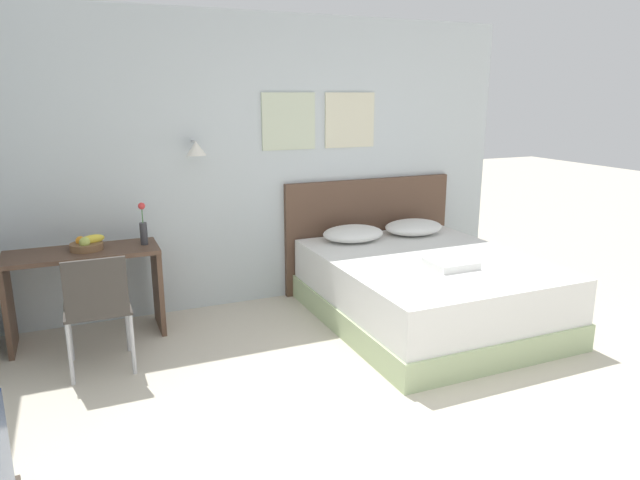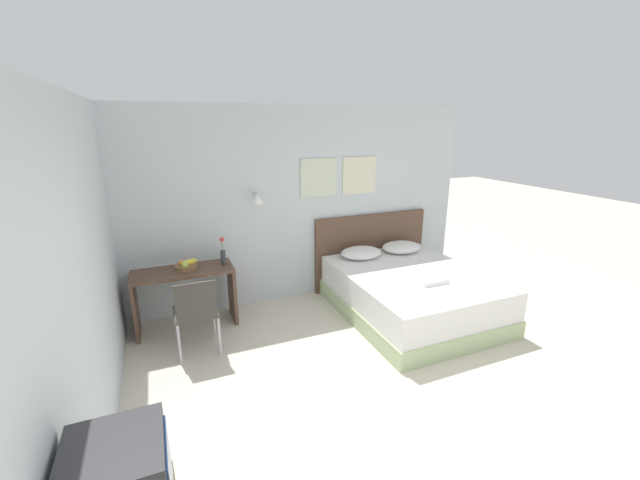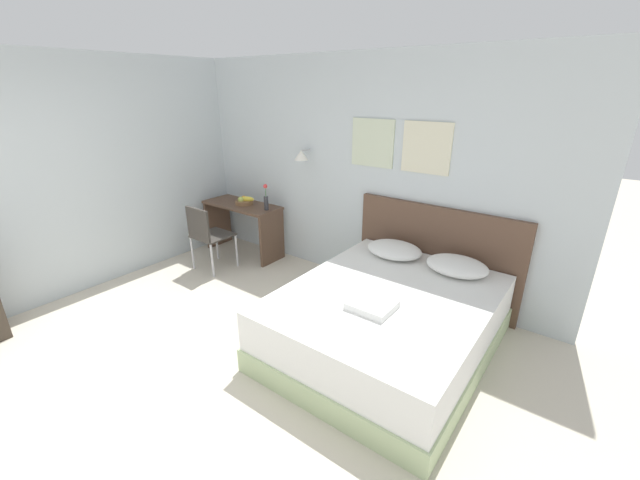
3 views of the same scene
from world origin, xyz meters
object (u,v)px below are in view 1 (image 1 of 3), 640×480
(headboard, at_px, (369,233))
(pillow_left, at_px, (353,234))
(flower_vase, at_px, (143,228))
(folded_towel_near_foot, at_px, (451,264))
(fruit_bowl, at_px, (87,244))
(bed, at_px, (426,290))
(desk, at_px, (85,278))
(desk_chair, at_px, (97,304))
(pillow_right, at_px, (414,227))

(headboard, bearing_deg, pillow_left, -137.22)
(flower_vase, bearing_deg, pillow_left, -0.70)
(folded_towel_near_foot, relative_size, fruit_bowl, 1.26)
(fruit_bowl, relative_size, flower_vase, 0.81)
(bed, relative_size, desk, 1.80)
(folded_towel_near_foot, distance_m, fruit_bowl, 2.92)
(bed, xyz_separation_m, folded_towel_near_foot, (0.01, -0.31, 0.32))
(pillow_left, height_order, folded_towel_near_foot, pillow_left)
(fruit_bowl, bearing_deg, bed, -16.57)
(bed, bearing_deg, desk_chair, 177.95)
(pillow_left, distance_m, folded_towel_near_foot, 1.13)
(flower_vase, bearing_deg, pillow_right, -0.52)
(desk, xyz_separation_m, desk_chair, (0.07, -0.69, 0.01))
(folded_towel_near_foot, bearing_deg, fruit_bowl, 157.56)
(headboard, bearing_deg, desk, -173.90)
(headboard, height_order, desk_chair, headboard)
(folded_towel_near_foot, relative_size, desk_chair, 0.41)
(pillow_right, bearing_deg, bed, -113.84)
(fruit_bowl, bearing_deg, folded_towel_near_foot, -22.44)
(bed, relative_size, fruit_bowl, 7.40)
(headboard, distance_m, desk_chair, 2.84)
(headboard, xyz_separation_m, pillow_right, (0.34, -0.31, 0.10))
(bed, xyz_separation_m, desk_chair, (-2.67, 0.10, 0.24))
(bed, height_order, headboard, headboard)
(headboard, relative_size, flower_vase, 5.19)
(pillow_left, bearing_deg, pillow_right, 0.00)
(desk_chair, xyz_separation_m, flower_vase, (0.42, 0.69, 0.36))
(desk, relative_size, desk_chair, 1.33)
(fruit_bowl, bearing_deg, pillow_left, -0.85)
(pillow_left, relative_size, fruit_bowl, 2.11)
(bed, distance_m, desk_chair, 2.68)
(fruit_bowl, xyz_separation_m, flower_vase, (0.44, -0.01, 0.10))
(headboard, bearing_deg, pillow_right, -42.78)
(bed, xyz_separation_m, headboard, (0.00, 1.08, 0.27))
(pillow_right, relative_size, fruit_bowl, 2.11)
(bed, distance_m, desk, 2.85)
(pillow_right, height_order, fruit_bowl, fruit_bowl)
(headboard, relative_size, fruit_bowl, 6.45)
(headboard, height_order, folded_towel_near_foot, headboard)
(pillow_left, height_order, fruit_bowl, fruit_bowl)
(bed, relative_size, pillow_right, 3.52)
(desk_chair, bearing_deg, headboard, 20.21)
(desk, bearing_deg, bed, -16.03)
(bed, bearing_deg, headboard, 90.00)
(folded_towel_near_foot, bearing_deg, desk, 158.15)
(folded_towel_near_foot, height_order, fruit_bowl, fruit_bowl)
(desk_chair, bearing_deg, desk, 95.39)
(flower_vase, bearing_deg, bed, -19.30)
(desk, distance_m, flower_vase, 0.61)
(headboard, height_order, pillow_left, headboard)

